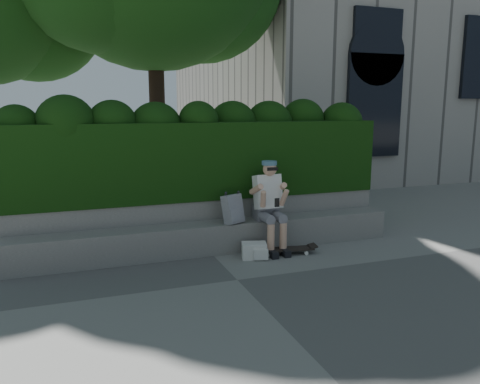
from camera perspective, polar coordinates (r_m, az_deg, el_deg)
name	(u,v)px	position (r m, az deg, el deg)	size (l,w,h in m)	color
ground	(237,280)	(6.10, -0.33, -10.67)	(80.00, 80.00, 0.00)	slate
bench_ledge	(210,238)	(7.16, -3.71, -5.58)	(6.00, 0.45, 0.45)	gray
planter_wall	(201,221)	(7.56, -4.74, -3.54)	(6.00, 0.50, 0.75)	gray
hedge	(197,159)	(7.60, -5.30, 4.00)	(6.00, 1.00, 1.20)	black
person	(269,202)	(7.16, 3.57, -1.22)	(0.40, 0.76, 1.38)	slate
skateboard	(285,249)	(7.11, 5.55, -6.98)	(0.88, 0.36, 0.09)	black
backpack_plaid	(233,209)	(7.05, -0.88, -2.08)	(0.30, 0.16, 0.43)	#A5A4A9
backpack_ground	(254,251)	(6.89, 1.73, -7.14)	(0.35, 0.25, 0.23)	silver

